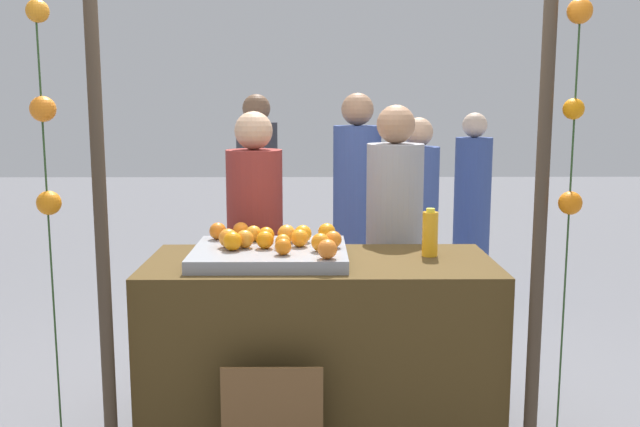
# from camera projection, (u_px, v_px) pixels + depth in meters

# --- Properties ---
(stall_counter) EXTENTS (1.65, 0.75, 0.87)m
(stall_counter) POSITION_uv_depth(u_px,v_px,m) (320.00, 347.00, 3.41)
(stall_counter) COLOR #4C3819
(stall_counter) RESTS_ON ground_plane
(orange_tray) EXTENTS (0.72, 0.61, 0.06)m
(orange_tray) POSITION_uv_depth(u_px,v_px,m) (270.00, 254.00, 3.33)
(orange_tray) COLOR gray
(orange_tray) RESTS_ON stall_counter
(orange_0) EXTENTS (0.09, 0.09, 0.09)m
(orange_0) POSITION_uv_depth(u_px,v_px,m) (232.00, 241.00, 3.26)
(orange_0) COLOR orange
(orange_0) RESTS_ON orange_tray
(orange_1) EXTENTS (0.08, 0.08, 0.08)m
(orange_1) POSITION_uv_depth(u_px,v_px,m) (333.00, 239.00, 3.32)
(orange_1) COLOR orange
(orange_1) RESTS_ON orange_tray
(orange_2) EXTENTS (0.08, 0.08, 0.08)m
(orange_2) POSITION_uv_depth(u_px,v_px,m) (266.00, 235.00, 3.43)
(orange_2) COLOR orange
(orange_2) RESTS_ON orange_tray
(orange_3) EXTENTS (0.09, 0.09, 0.09)m
(orange_3) POSITION_uv_depth(u_px,v_px,m) (287.00, 234.00, 3.44)
(orange_3) COLOR orange
(orange_3) RESTS_ON orange_tray
(orange_4) EXTENTS (0.09, 0.09, 0.09)m
(orange_4) POSITION_uv_depth(u_px,v_px,m) (245.00, 239.00, 3.31)
(orange_4) COLOR orange
(orange_4) RESTS_ON orange_tray
(orange_5) EXTENTS (0.08, 0.08, 0.08)m
(orange_5) POSITION_uv_depth(u_px,v_px,m) (241.00, 230.00, 3.55)
(orange_5) COLOR orange
(orange_5) RESTS_ON orange_tray
(orange_6) EXTENTS (0.08, 0.08, 0.08)m
(orange_6) POSITION_uv_depth(u_px,v_px,m) (300.00, 238.00, 3.34)
(orange_6) COLOR orange
(orange_6) RESTS_ON orange_tray
(orange_7) EXTENTS (0.09, 0.09, 0.09)m
(orange_7) POSITION_uv_depth(u_px,v_px,m) (218.00, 231.00, 3.52)
(orange_7) COLOR orange
(orange_7) RESTS_ON orange_tray
(orange_8) EXTENTS (0.09, 0.09, 0.09)m
(orange_8) POSITION_uv_depth(u_px,v_px,m) (303.00, 234.00, 3.45)
(orange_8) COLOR orange
(orange_8) RESTS_ON orange_tray
(orange_9) EXTENTS (0.08, 0.08, 0.08)m
(orange_9) POSITION_uv_depth(u_px,v_px,m) (283.00, 247.00, 3.16)
(orange_9) COLOR orange
(orange_9) RESTS_ON orange_tray
(orange_10) EXTENTS (0.09, 0.09, 0.09)m
(orange_10) POSITION_uv_depth(u_px,v_px,m) (228.00, 238.00, 3.33)
(orange_10) COLOR orange
(orange_10) RESTS_ON orange_tray
(orange_11) EXTENTS (0.09, 0.09, 0.09)m
(orange_11) POSITION_uv_depth(u_px,v_px,m) (327.00, 232.00, 3.50)
(orange_11) COLOR orange
(orange_11) RESTS_ON orange_tray
(orange_12) EXTENTS (0.08, 0.08, 0.08)m
(orange_12) POSITION_uv_depth(u_px,v_px,m) (254.00, 234.00, 3.47)
(orange_12) COLOR orange
(orange_12) RESTS_ON orange_tray
(orange_13) EXTENTS (0.09, 0.09, 0.09)m
(orange_13) POSITION_uv_depth(u_px,v_px,m) (321.00, 242.00, 3.24)
(orange_13) COLOR orange
(orange_13) RESTS_ON orange_tray
(orange_14) EXTENTS (0.08, 0.08, 0.08)m
(orange_14) POSITION_uv_depth(u_px,v_px,m) (265.00, 240.00, 3.30)
(orange_14) COLOR orange
(orange_14) RESTS_ON orange_tray
(orange_15) EXTENTS (0.07, 0.07, 0.07)m
(orange_15) POSITION_uv_depth(u_px,v_px,m) (283.00, 242.00, 3.28)
(orange_15) COLOR orange
(orange_15) RESTS_ON orange_tray
(orange_16) EXTENTS (0.09, 0.09, 0.09)m
(orange_16) POSITION_uv_depth(u_px,v_px,m) (327.00, 249.00, 3.08)
(orange_16) COLOR orange
(orange_16) RESTS_ON orange_tray
(juice_bottle) EXTENTS (0.08, 0.08, 0.23)m
(juice_bottle) POSITION_uv_depth(u_px,v_px,m) (430.00, 233.00, 3.41)
(juice_bottle) COLOR #F1A51C
(juice_bottle) RESTS_ON stall_counter
(vendor_left) EXTENTS (0.31, 0.31, 1.56)m
(vendor_left) POSITION_uv_depth(u_px,v_px,m) (255.00, 260.00, 3.96)
(vendor_left) COLOR maroon
(vendor_left) RESTS_ON ground_plane
(vendor_right) EXTENTS (0.32, 0.32, 1.60)m
(vendor_right) POSITION_uv_depth(u_px,v_px,m) (394.00, 256.00, 4.01)
(vendor_right) COLOR #99999E
(vendor_right) RESTS_ON ground_plane
(crowd_person_0) EXTENTS (0.34, 0.34, 1.67)m
(crowd_person_0) POSITION_uv_depth(u_px,v_px,m) (258.00, 204.00, 5.78)
(crowd_person_0) COLOR #333338
(crowd_person_0) RESTS_ON ground_plane
(crowd_person_1) EXTENTS (0.34, 0.34, 1.67)m
(crowd_person_1) POSITION_uv_depth(u_px,v_px,m) (357.00, 220.00, 4.99)
(crowd_person_1) COLOR #384C8C
(crowd_person_1) RESTS_ON ground_plane
(crowd_person_2) EXTENTS (0.31, 0.31, 1.53)m
(crowd_person_2) POSITION_uv_depth(u_px,v_px,m) (472.00, 210.00, 5.93)
(crowd_person_2) COLOR #384C8C
(crowd_person_2) RESTS_ON ground_plane
(crowd_person_3) EXTENTS (0.30, 0.30, 1.51)m
(crowd_person_3) POSITION_uv_depth(u_px,v_px,m) (416.00, 232.00, 4.98)
(crowd_person_3) COLOR #384C8C
(crowd_person_3) RESTS_ON ground_plane
(canopy_post_left) EXTENTS (0.06, 0.06, 2.26)m
(canopy_post_left) POSITION_uv_depth(u_px,v_px,m) (101.00, 220.00, 2.88)
(canopy_post_left) COLOR #473828
(canopy_post_left) RESTS_ON ground_plane
(canopy_post_right) EXTENTS (0.06, 0.06, 2.26)m
(canopy_post_right) POSITION_uv_depth(u_px,v_px,m) (540.00, 219.00, 2.89)
(canopy_post_right) COLOR #473828
(canopy_post_right) RESTS_ON ground_plane
(garland_strand_left) EXTENTS (0.10, 0.11, 2.06)m
(garland_strand_left) POSITION_uv_depth(u_px,v_px,m) (44.00, 123.00, 2.80)
(garland_strand_left) COLOR #2D4C23
(garland_strand_left) RESTS_ON ground_plane
(garland_strand_right) EXTENTS (0.10, 0.10, 2.06)m
(garland_strand_right) POSITION_uv_depth(u_px,v_px,m) (574.00, 112.00, 2.79)
(garland_strand_right) COLOR #2D4C23
(garland_strand_right) RESTS_ON ground_plane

